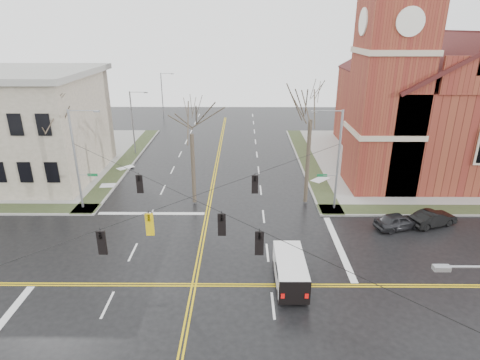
{
  "coord_description": "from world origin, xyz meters",
  "views": [
    {
      "loc": [
        3.14,
        -21.73,
        15.8
      ],
      "look_at": [
        2.95,
        6.0,
        4.99
      ],
      "focal_mm": 30.0,
      "sensor_mm": 36.0,
      "label": 1
    }
  ],
  "objects_px": {
    "signal_pole_nw": "(77,157)",
    "cargo_van": "(290,268)",
    "streetlight_north_b": "(163,94)",
    "tree_nw_near": "(191,129)",
    "tree_ne": "(311,114)",
    "signal_pole_ne": "(336,158)",
    "church": "(431,93)",
    "streetlight_north_a": "(133,120)",
    "parked_car_b": "(433,218)",
    "tree_nw_far": "(54,124)",
    "parked_car_a": "(398,221)"
  },
  "relations": [
    {
      "from": "signal_pole_nw",
      "to": "cargo_van",
      "type": "height_order",
      "value": "signal_pole_nw"
    },
    {
      "from": "streetlight_north_b",
      "to": "tree_nw_near",
      "type": "relative_size",
      "value": 0.81
    },
    {
      "from": "tree_nw_near",
      "to": "tree_ne",
      "type": "xyz_separation_m",
      "value": [
        10.46,
        0.15,
        1.37
      ]
    },
    {
      "from": "signal_pole_ne",
      "to": "signal_pole_nw",
      "type": "xyz_separation_m",
      "value": [
        -22.64,
        0.0,
        0.0
      ]
    },
    {
      "from": "church",
      "to": "streetlight_north_a",
      "type": "height_order",
      "value": "church"
    },
    {
      "from": "parked_car_b",
      "to": "tree_nw_far",
      "type": "xyz_separation_m",
      "value": [
        -33.16,
        5.65,
        6.64
      ]
    },
    {
      "from": "parked_car_a",
      "to": "tree_ne",
      "type": "height_order",
      "value": "tree_ne"
    },
    {
      "from": "church",
      "to": "signal_pole_ne",
      "type": "relative_size",
      "value": 3.06
    },
    {
      "from": "cargo_van",
      "to": "signal_pole_nw",
      "type": "bearing_deg",
      "value": 147.3
    },
    {
      "from": "signal_pole_ne",
      "to": "church",
      "type": "bearing_deg",
      "value": 44.66
    },
    {
      "from": "streetlight_north_a",
      "to": "streetlight_north_b",
      "type": "bearing_deg",
      "value": 90.0
    },
    {
      "from": "signal_pole_ne",
      "to": "cargo_van",
      "type": "relative_size",
      "value": 1.84
    },
    {
      "from": "streetlight_north_b",
      "to": "signal_pole_nw",
      "type": "bearing_deg",
      "value": -91.05
    },
    {
      "from": "church",
      "to": "tree_nw_near",
      "type": "height_order",
      "value": "church"
    },
    {
      "from": "streetlight_north_a",
      "to": "tree_ne",
      "type": "relative_size",
      "value": 0.68
    },
    {
      "from": "streetlight_north_a",
      "to": "signal_pole_nw",
      "type": "bearing_deg",
      "value": -92.32
    },
    {
      "from": "streetlight_north_b",
      "to": "cargo_van",
      "type": "relative_size",
      "value": 1.64
    },
    {
      "from": "tree_nw_far",
      "to": "cargo_van",
      "type": "bearing_deg",
      "value": -33.92
    },
    {
      "from": "streetlight_north_b",
      "to": "cargo_van",
      "type": "xyz_separation_m",
      "value": [
        16.87,
        -47.63,
        -3.38
      ]
    },
    {
      "from": "streetlight_north_a",
      "to": "cargo_van",
      "type": "relative_size",
      "value": 1.64
    },
    {
      "from": "tree_nw_far",
      "to": "signal_pole_nw",
      "type": "bearing_deg",
      "value": -42.33
    },
    {
      "from": "signal_pole_nw",
      "to": "streetlight_north_a",
      "type": "relative_size",
      "value": 1.12
    },
    {
      "from": "parked_car_a",
      "to": "tree_ne",
      "type": "xyz_separation_m",
      "value": [
        -6.88,
        5.07,
        7.84
      ]
    },
    {
      "from": "tree_nw_near",
      "to": "tree_nw_far",
      "type": "bearing_deg",
      "value": 174.29
    },
    {
      "from": "cargo_van",
      "to": "tree_nw_near",
      "type": "bearing_deg",
      "value": 121.22
    },
    {
      "from": "streetlight_north_b",
      "to": "tree_ne",
      "type": "relative_size",
      "value": 0.68
    },
    {
      "from": "signal_pole_ne",
      "to": "tree_nw_far",
      "type": "height_order",
      "value": "tree_nw_far"
    },
    {
      "from": "signal_pole_nw",
      "to": "streetlight_north_b",
      "type": "height_order",
      "value": "signal_pole_nw"
    },
    {
      "from": "streetlight_north_a",
      "to": "tree_nw_near",
      "type": "bearing_deg",
      "value": -58.69
    },
    {
      "from": "cargo_van",
      "to": "parked_car_a",
      "type": "distance_m",
      "value": 12.29
    },
    {
      "from": "signal_pole_ne",
      "to": "tree_nw_near",
      "type": "relative_size",
      "value": 0.91
    },
    {
      "from": "signal_pole_ne",
      "to": "tree_ne",
      "type": "xyz_separation_m",
      "value": [
        -2.24,
        1.4,
        3.56
      ]
    },
    {
      "from": "tree_nw_near",
      "to": "signal_pole_nw",
      "type": "bearing_deg",
      "value": -172.79
    },
    {
      "from": "signal_pole_nw",
      "to": "streetlight_north_b",
      "type": "distance_m",
      "value": 36.51
    },
    {
      "from": "streetlight_north_b",
      "to": "parked_car_a",
      "type": "height_order",
      "value": "streetlight_north_b"
    },
    {
      "from": "church",
      "to": "cargo_van",
      "type": "bearing_deg",
      "value": -127.23
    },
    {
      "from": "signal_pole_ne",
      "to": "tree_nw_near",
      "type": "xyz_separation_m",
      "value": [
        -12.7,
        1.26,
        2.2
      ]
    },
    {
      "from": "streetlight_north_a",
      "to": "cargo_van",
      "type": "xyz_separation_m",
      "value": [
        16.87,
        -27.63,
        -3.38
      ]
    },
    {
      "from": "signal_pole_ne",
      "to": "tree_nw_near",
      "type": "distance_m",
      "value": 12.95
    },
    {
      "from": "signal_pole_nw",
      "to": "parked_car_a",
      "type": "xyz_separation_m",
      "value": [
        27.29,
        -3.66,
        -4.27
      ]
    },
    {
      "from": "parked_car_b",
      "to": "signal_pole_nw",
      "type": "bearing_deg",
      "value": 62.9
    },
    {
      "from": "signal_pole_nw",
      "to": "tree_nw_near",
      "type": "xyz_separation_m",
      "value": [
        9.94,
        1.26,
        2.2
      ]
    },
    {
      "from": "church",
      "to": "tree_ne",
      "type": "relative_size",
      "value": 2.34
    },
    {
      "from": "streetlight_north_a",
      "to": "tree_ne",
      "type": "height_order",
      "value": "tree_ne"
    },
    {
      "from": "tree_nw_far",
      "to": "church",
      "type": "bearing_deg",
      "value": 15.47
    },
    {
      "from": "streetlight_north_b",
      "to": "tree_nw_far",
      "type": "height_order",
      "value": "tree_nw_far"
    },
    {
      "from": "tree_nw_far",
      "to": "parked_car_b",
      "type": "bearing_deg",
      "value": -9.67
    },
    {
      "from": "church",
      "to": "signal_pole_ne",
      "type": "height_order",
      "value": "church"
    },
    {
      "from": "streetlight_north_b",
      "to": "tree_nw_far",
      "type": "xyz_separation_m",
      "value": [
        -3.44,
        -33.97,
        2.85
      ]
    },
    {
      "from": "streetlight_north_a",
      "to": "tree_ne",
      "type": "distance_m",
      "value": 25.17
    }
  ]
}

